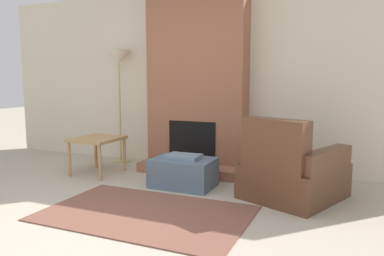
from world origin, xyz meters
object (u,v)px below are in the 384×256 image
(side_table, at_px, (97,142))
(floor_lamp_left, at_px, (119,64))
(armchair, at_px, (290,175))
(ottoman, at_px, (183,172))

(side_table, distance_m, floor_lamp_left, 1.36)
(side_table, relative_size, floor_lamp_left, 0.37)
(armchair, bearing_deg, ottoman, 23.72)
(armchair, xyz_separation_m, floor_lamp_left, (-2.76, 0.86, 1.26))
(armchair, distance_m, floor_lamp_left, 3.15)
(armchair, height_order, floor_lamp_left, floor_lamp_left)
(armchair, xyz_separation_m, side_table, (-2.61, 0.08, 0.16))
(floor_lamp_left, bearing_deg, armchair, -17.31)
(ottoman, height_order, floor_lamp_left, floor_lamp_left)
(ottoman, bearing_deg, floor_lamp_left, 149.40)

